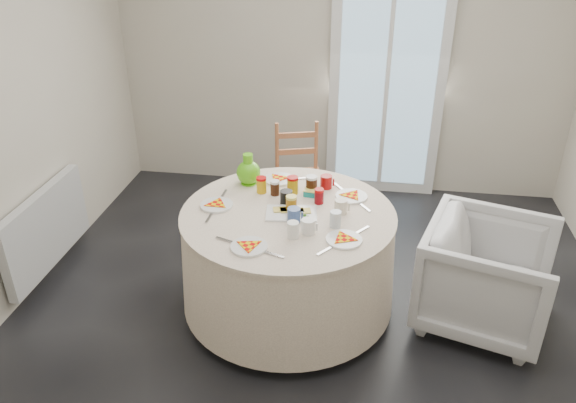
# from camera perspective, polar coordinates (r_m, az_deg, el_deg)

# --- Properties ---
(floor) EXTENTS (4.00, 4.00, 0.00)m
(floor) POSITION_cam_1_polar(r_m,az_deg,el_deg) (3.80, 2.70, -11.51)
(floor) COLOR black
(floor) RESTS_ON ground
(wall_back) EXTENTS (4.00, 0.02, 2.60)m
(wall_back) POSITION_cam_1_polar(r_m,az_deg,el_deg) (5.05, 5.58, 15.18)
(wall_back) COLOR #BCB5A3
(wall_back) RESTS_ON floor
(glass_door) EXTENTS (1.00, 0.08, 2.10)m
(glass_door) POSITION_cam_1_polar(r_m,az_deg,el_deg) (5.05, 10.04, 11.99)
(glass_door) COLOR silver
(glass_door) RESTS_ON floor
(radiator) EXTENTS (0.07, 1.00, 0.55)m
(radiator) POSITION_cam_1_polar(r_m,az_deg,el_deg) (4.32, -23.37, -2.55)
(radiator) COLOR silver
(radiator) RESTS_ON floor
(table) EXTENTS (1.37, 1.37, 0.70)m
(table) POSITION_cam_1_polar(r_m,az_deg,el_deg) (3.65, 0.00, -5.89)
(table) COLOR #FBE4C7
(table) RESTS_ON floor
(wooden_chair) EXTENTS (0.47, 0.45, 0.86)m
(wooden_chair) POSITION_cam_1_polar(r_m,az_deg,el_deg) (4.58, 1.15, 2.96)
(wooden_chair) COLOR #B86E40
(wooden_chair) RESTS_ON floor
(armchair) EXTENTS (0.89, 0.92, 0.77)m
(armchair) POSITION_cam_1_polar(r_m,az_deg,el_deg) (3.73, 19.65, -6.69)
(armchair) COLOR silver
(armchair) RESTS_ON floor
(place_settings) EXTENTS (1.21, 1.21, 0.02)m
(place_settings) POSITION_cam_1_polar(r_m,az_deg,el_deg) (3.45, 0.00, -0.44)
(place_settings) COLOR silver
(place_settings) RESTS_ON table
(jar_cluster) EXTENTS (0.46, 0.26, 0.13)m
(jar_cluster) POSITION_cam_1_polar(r_m,az_deg,el_deg) (3.60, 0.03, 1.77)
(jar_cluster) COLOR #8E5C20
(jar_cluster) RESTS_ON table
(butter_tub) EXTENTS (0.12, 0.09, 0.04)m
(butter_tub) POSITION_cam_1_polar(r_m,az_deg,el_deg) (3.65, 2.53, 1.47)
(butter_tub) COLOR teal
(butter_tub) RESTS_ON table
(green_pitcher) EXTENTS (0.22, 0.22, 0.21)m
(green_pitcher) POSITION_cam_1_polar(r_m,az_deg,el_deg) (3.78, -4.07, 3.84)
(green_pitcher) COLOR #55C014
(green_pitcher) RESTS_ON table
(cheese_platter) EXTENTS (0.33, 0.24, 0.04)m
(cheese_platter) POSITION_cam_1_polar(r_m,az_deg,el_deg) (3.43, 0.35, -0.59)
(cheese_platter) COLOR silver
(cheese_platter) RESTS_ON table
(mugs_glasses) EXTENTS (0.61, 0.61, 0.11)m
(mugs_glasses) POSITION_cam_1_polar(r_m,az_deg,el_deg) (3.41, 2.50, -0.08)
(mugs_glasses) COLOR gray
(mugs_glasses) RESTS_ON table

